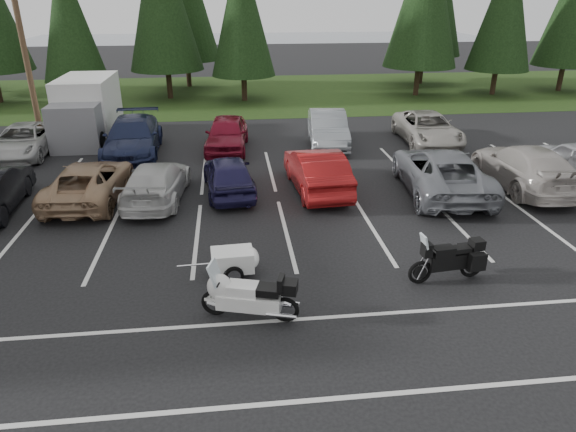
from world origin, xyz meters
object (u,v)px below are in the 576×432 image
(adventure_motorcycle, at_px, (448,256))
(car_near_3, at_px, (156,182))
(car_far_3, at_px, (328,129))
(cargo_trailer, at_px, (232,263))
(car_far_2, at_px, (227,134))
(car_near_6, at_px, (441,171))
(box_truck, at_px, (84,111))
(car_far_4, at_px, (428,128))
(utility_pole, at_px, (23,41))
(car_far_1, at_px, (133,138))
(car_near_2, at_px, (89,182))
(car_near_4, at_px, (229,174))
(car_far_0, at_px, (24,141))
(touring_motorcycle, at_px, (249,292))
(car_near_5, at_px, (317,170))
(car_near_7, at_px, (524,167))

(adventure_motorcycle, bearing_deg, car_near_3, 134.77)
(car_far_3, relative_size, cargo_trailer, 3.08)
(car_far_2, bearing_deg, car_near_6, -34.61)
(box_truck, xyz_separation_m, car_far_4, (16.34, -2.33, -0.73))
(utility_pole, relative_size, car_far_1, 1.60)
(car_near_2, bearing_deg, car_far_4, -155.28)
(cargo_trailer, bearing_deg, car_far_3, 64.70)
(car_near_4, relative_size, car_far_0, 0.85)
(car_far_4, bearing_deg, touring_motorcycle, -121.51)
(car_near_3, bearing_deg, car_near_5, -172.37)
(car_near_3, xyz_separation_m, cargo_trailer, (2.55, -5.54, -0.31))
(car_far_4, bearing_deg, car_far_2, -176.98)
(car_near_7, bearing_deg, car_near_5, -1.96)
(car_near_4, xyz_separation_m, car_far_0, (-8.99, 5.67, -0.03))
(utility_pole, xyz_separation_m, car_far_4, (18.34, -1.83, -3.98))
(car_near_6, bearing_deg, car_far_0, -15.34)
(car_near_7, bearing_deg, car_near_6, 4.69)
(car_far_4, height_order, adventure_motorcycle, car_far_4)
(car_near_2, distance_m, car_far_2, 7.43)
(car_near_2, bearing_deg, car_near_3, 176.97)
(utility_pole, distance_m, car_far_2, 9.81)
(adventure_motorcycle, bearing_deg, car_near_5, 102.06)
(car_near_6, xyz_separation_m, adventure_motorcycle, (-2.22, -6.02, -0.11))
(car_near_7, xyz_separation_m, car_far_0, (-19.90, 6.32, -0.12))
(utility_pole, bearing_deg, car_near_4, -40.04)
(car_near_3, distance_m, car_near_6, 10.15)
(car_near_3, height_order, car_far_3, car_far_3)
(utility_pole, bearing_deg, car_near_2, -62.25)
(car_near_7, bearing_deg, car_far_1, -18.93)
(car_near_7, bearing_deg, car_near_3, 0.92)
(car_near_2, distance_m, touring_motorcycle, 9.35)
(box_truck, distance_m, car_near_3, 9.38)
(car_near_5, bearing_deg, car_near_6, 167.45)
(box_truck, distance_m, car_near_5, 12.84)
(adventure_motorcycle, bearing_deg, car_far_4, 65.38)
(car_far_0, distance_m, cargo_trailer, 14.71)
(utility_pole, distance_m, car_near_5, 14.70)
(car_far_0, relative_size, touring_motorcycle, 1.96)
(car_near_2, relative_size, car_far_2, 1.10)
(utility_pole, relative_size, car_near_5, 1.91)
(car_near_2, height_order, car_far_2, car_far_2)
(car_far_4, xyz_separation_m, touring_motorcycle, (-9.15, -13.49, -0.03))
(car_near_3, bearing_deg, adventure_motorcycle, 145.78)
(car_near_6, relative_size, car_far_3, 1.21)
(car_near_6, xyz_separation_m, car_far_3, (-2.90, 6.61, -0.02))
(car_near_5, height_order, touring_motorcycle, car_near_5)
(car_near_2, bearing_deg, cargo_trailer, 133.05)
(car_far_2, height_order, car_far_3, car_far_3)
(car_far_4, bearing_deg, cargo_trailer, -126.88)
(car_far_0, bearing_deg, car_near_7, -18.24)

